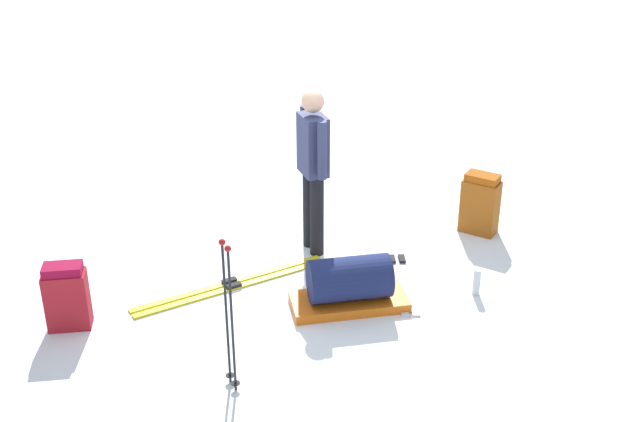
{
  "coord_description": "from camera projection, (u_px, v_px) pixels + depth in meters",
  "views": [
    {
      "loc": [
        -6.54,
        1.3,
        3.95
      ],
      "look_at": [
        0.0,
        0.0,
        0.7
      ],
      "focal_mm": 44.67,
      "sensor_mm": 36.0,
      "label": 1
    }
  ],
  "objects": [
    {
      "name": "ski_pair_far",
      "position": [
        232.0,
        285.0,
        7.54
      ],
      "size": [
        0.81,
        1.92,
        0.05
      ],
      "color": "gold",
      "rests_on": "ground_plane"
    },
    {
      "name": "ground_plane",
      "position": [
        320.0,
        276.0,
        7.72
      ],
      "size": [
        80.0,
        80.0,
        0.0
      ],
      "primitive_type": "plane",
      "color": "silver"
    },
    {
      "name": "thermos_bottle",
      "position": [
        477.0,
        282.0,
        7.36
      ],
      "size": [
        0.07,
        0.07,
        0.26
      ],
      "primitive_type": "cylinder",
      "color": "#B9C1BF",
      "rests_on": "ground_plane"
    },
    {
      "name": "ski_poles_planted_near",
      "position": [
        229.0,
        309.0,
        5.9
      ],
      "size": [
        0.18,
        0.1,
        1.27
      ],
      "color": "black",
      "rests_on": "ground_plane"
    },
    {
      "name": "ski_pair_near",
      "position": [
        397.0,
        261.0,
        7.96
      ],
      "size": [
        1.99,
        0.47,
        0.05
      ],
      "color": "silver",
      "rests_on": "ground_plane"
    },
    {
      "name": "skier_standing",
      "position": [
        313.0,
        163.0,
        7.79
      ],
      "size": [
        0.56,
        0.28,
        1.7
      ],
      "color": "black",
      "rests_on": "ground_plane"
    },
    {
      "name": "gear_sled",
      "position": [
        349.0,
        285.0,
        7.14
      ],
      "size": [
        0.45,
        1.05,
        0.49
      ],
      "color": "#D76013",
      "rests_on": "ground_plane"
    },
    {
      "name": "backpack_bright",
      "position": [
        480.0,
        204.0,
        8.42
      ],
      "size": [
        0.42,
        0.43,
        0.67
      ],
      "color": "#944B13",
      "rests_on": "ground_plane"
    },
    {
      "name": "backpack_large_dark",
      "position": [
        67.0,
        297.0,
        6.82
      ],
      "size": [
        0.23,
        0.37,
        0.61
      ],
      "color": "maroon",
      "rests_on": "ground_plane"
    }
  ]
}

